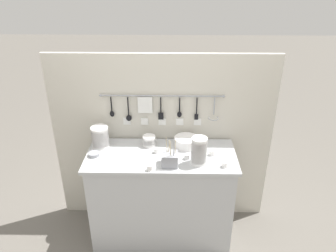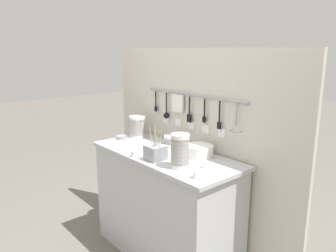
{
  "view_description": "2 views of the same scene",
  "coord_description": "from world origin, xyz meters",
  "px_view_note": "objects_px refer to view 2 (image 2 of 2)",
  "views": [
    {
      "loc": [
        0.11,
        -2.53,
        2.52
      ],
      "look_at": [
        0.06,
        -0.01,
        1.24
      ],
      "focal_mm": 35.0,
      "sensor_mm": 36.0,
      "label": 1
    },
    {
      "loc": [
        1.97,
        -1.65,
        1.77
      ],
      "look_at": [
        0.01,
        0.02,
        1.17
      ],
      "focal_mm": 35.0,
      "sensor_mm": 36.0,
      "label": 2
    }
  ],
  "objects_px": {
    "cup_front_right": "(164,148)",
    "bowl_stack_tall_left": "(171,141)",
    "steel_mixing_bowl": "(122,137)",
    "cup_edge_far": "(196,175)",
    "cup_mid_row": "(134,154)",
    "plate_stack": "(199,151)",
    "bowl_stack_wide_centre": "(180,151)",
    "cutlery_caddy": "(155,152)",
    "cup_back_right": "(178,159)",
    "bowl_stack_back_corner": "(138,126)",
    "cup_beside_plates": "(206,165)"
  },
  "relations": [
    {
      "from": "bowl_stack_tall_left",
      "to": "steel_mixing_bowl",
      "type": "height_order",
      "value": "bowl_stack_tall_left"
    },
    {
      "from": "bowl_stack_wide_centre",
      "to": "plate_stack",
      "type": "distance_m",
      "value": 0.32
    },
    {
      "from": "bowl_stack_wide_centre",
      "to": "cup_front_right",
      "type": "height_order",
      "value": "bowl_stack_wide_centre"
    },
    {
      "from": "cup_front_right",
      "to": "cup_back_right",
      "type": "relative_size",
      "value": 1.0
    },
    {
      "from": "bowl_stack_wide_centre",
      "to": "cup_edge_far",
      "type": "relative_size",
      "value": 5.23
    },
    {
      "from": "bowl_stack_back_corner",
      "to": "cutlery_caddy",
      "type": "relative_size",
      "value": 0.77
    },
    {
      "from": "bowl_stack_tall_left",
      "to": "cutlery_caddy",
      "type": "distance_m",
      "value": 0.39
    },
    {
      "from": "steel_mixing_bowl",
      "to": "cup_mid_row",
      "type": "height_order",
      "value": "cup_mid_row"
    },
    {
      "from": "cup_front_right",
      "to": "cup_back_right",
      "type": "height_order",
      "value": "same"
    },
    {
      "from": "plate_stack",
      "to": "cup_edge_far",
      "type": "height_order",
      "value": "plate_stack"
    },
    {
      "from": "bowl_stack_tall_left",
      "to": "cup_beside_plates",
      "type": "height_order",
      "value": "bowl_stack_tall_left"
    },
    {
      "from": "cup_front_right",
      "to": "bowl_stack_tall_left",
      "type": "bearing_deg",
      "value": 118.35
    },
    {
      "from": "cup_edge_far",
      "to": "cup_beside_plates",
      "type": "bearing_deg",
      "value": 115.79
    },
    {
      "from": "bowl_stack_tall_left",
      "to": "cup_front_right",
      "type": "height_order",
      "value": "bowl_stack_tall_left"
    },
    {
      "from": "bowl_stack_wide_centre",
      "to": "plate_stack",
      "type": "bearing_deg",
      "value": 107.99
    },
    {
      "from": "cup_beside_plates",
      "to": "bowl_stack_back_corner",
      "type": "bearing_deg",
      "value": 172.32
    },
    {
      "from": "cutlery_caddy",
      "to": "bowl_stack_wide_centre",
      "type": "bearing_deg",
      "value": 6.65
    },
    {
      "from": "plate_stack",
      "to": "cup_mid_row",
      "type": "xyz_separation_m",
      "value": [
        -0.32,
        -0.41,
        -0.02
      ]
    },
    {
      "from": "bowl_stack_back_corner",
      "to": "bowl_stack_tall_left",
      "type": "distance_m",
      "value": 0.46
    },
    {
      "from": "bowl_stack_tall_left",
      "to": "cup_back_right",
      "type": "bearing_deg",
      "value": -33.75
    },
    {
      "from": "steel_mixing_bowl",
      "to": "cup_beside_plates",
      "type": "xyz_separation_m",
      "value": [
        1.06,
        0.03,
        0.01
      ]
    },
    {
      "from": "bowl_stack_back_corner",
      "to": "cutlery_caddy",
      "type": "height_order",
      "value": "cutlery_caddy"
    },
    {
      "from": "cup_front_right",
      "to": "cup_back_right",
      "type": "bearing_deg",
      "value": -19.45
    },
    {
      "from": "bowl_stack_wide_centre",
      "to": "cutlery_caddy",
      "type": "height_order",
      "value": "cutlery_caddy"
    },
    {
      "from": "bowl_stack_wide_centre",
      "to": "cup_back_right",
      "type": "xyz_separation_m",
      "value": [
        -0.1,
        0.07,
        -0.1
      ]
    },
    {
      "from": "plate_stack",
      "to": "steel_mixing_bowl",
      "type": "relative_size",
      "value": 2.26
    },
    {
      "from": "bowl_stack_wide_centre",
      "to": "steel_mixing_bowl",
      "type": "height_order",
      "value": "bowl_stack_wide_centre"
    },
    {
      "from": "cutlery_caddy",
      "to": "cup_mid_row",
      "type": "xyz_separation_m",
      "value": [
        -0.17,
        -0.09,
        -0.03
      ]
    },
    {
      "from": "cutlery_caddy",
      "to": "cup_edge_far",
      "type": "bearing_deg",
      "value": -3.25
    },
    {
      "from": "cup_back_right",
      "to": "cup_edge_far",
      "type": "relative_size",
      "value": 1.0
    },
    {
      "from": "plate_stack",
      "to": "cutlery_caddy",
      "type": "height_order",
      "value": "cutlery_caddy"
    },
    {
      "from": "cutlery_caddy",
      "to": "cup_front_right",
      "type": "height_order",
      "value": "cutlery_caddy"
    },
    {
      "from": "bowl_stack_wide_centre",
      "to": "cutlery_caddy",
      "type": "distance_m",
      "value": 0.26
    },
    {
      "from": "bowl_stack_wide_centre",
      "to": "bowl_stack_back_corner",
      "type": "distance_m",
      "value": 0.95
    },
    {
      "from": "cup_edge_far",
      "to": "cup_mid_row",
      "type": "relative_size",
      "value": 1.0
    },
    {
      "from": "steel_mixing_bowl",
      "to": "cup_edge_far",
      "type": "distance_m",
      "value": 1.17
    },
    {
      "from": "bowl_stack_wide_centre",
      "to": "cup_mid_row",
      "type": "bearing_deg",
      "value": -164.29
    },
    {
      "from": "bowl_stack_back_corner",
      "to": "plate_stack",
      "type": "relative_size",
      "value": 0.88
    },
    {
      "from": "cup_back_right",
      "to": "plate_stack",
      "type": "bearing_deg",
      "value": 89.37
    },
    {
      "from": "bowl_stack_wide_centre",
      "to": "bowl_stack_back_corner",
      "type": "height_order",
      "value": "bowl_stack_wide_centre"
    },
    {
      "from": "plate_stack",
      "to": "cup_beside_plates",
      "type": "bearing_deg",
      "value": -35.73
    },
    {
      "from": "bowl_stack_wide_centre",
      "to": "plate_stack",
      "type": "xyz_separation_m",
      "value": [
        -0.1,
        0.29,
        -0.08
      ]
    },
    {
      "from": "cup_edge_far",
      "to": "steel_mixing_bowl",
      "type": "bearing_deg",
      "value": 172.16
    },
    {
      "from": "plate_stack",
      "to": "bowl_stack_back_corner",
      "type": "bearing_deg",
      "value": -178.44
    },
    {
      "from": "cup_edge_far",
      "to": "cup_mid_row",
      "type": "distance_m",
      "value": 0.64
    },
    {
      "from": "bowl_stack_wide_centre",
      "to": "plate_stack",
      "type": "height_order",
      "value": "bowl_stack_wide_centre"
    },
    {
      "from": "cup_back_right",
      "to": "cup_beside_plates",
      "type": "relative_size",
      "value": 1.0
    },
    {
      "from": "bowl_stack_back_corner",
      "to": "cup_front_right",
      "type": "relative_size",
      "value": 4.24
    },
    {
      "from": "bowl_stack_back_corner",
      "to": "cup_mid_row",
      "type": "xyz_separation_m",
      "value": [
        0.49,
        -0.39,
        -0.08
      ]
    },
    {
      "from": "plate_stack",
      "to": "cup_front_right",
      "type": "bearing_deg",
      "value": -155.15
    }
  ]
}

